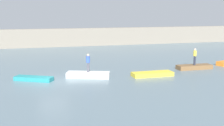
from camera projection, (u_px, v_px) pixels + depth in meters
name	position (u px, v px, depth m)	size (l,w,h in m)	color
ground_plane	(53.00, 82.00, 25.31)	(120.00, 120.00, 0.00)	slate
embankment_wall	(41.00, 38.00, 48.87)	(80.00, 1.20, 3.06)	gray
rowboat_teal	(34.00, 79.00, 25.74)	(3.39, 1.00, 0.37)	teal
rowboat_white	(88.00, 75.00, 27.01)	(3.90, 1.23, 0.48)	white
rowboat_yellow	(152.00, 74.00, 27.60)	(3.89, 1.28, 0.38)	gold
rowboat_brown	(194.00, 67.00, 30.83)	(3.74, 1.18, 0.45)	brown
person_blue_shirt	(88.00, 62.00, 26.80)	(0.32, 0.32, 1.71)	#4C4C56
person_yellow_shirt	(195.00, 56.00, 30.61)	(0.32, 0.32, 1.74)	#232838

